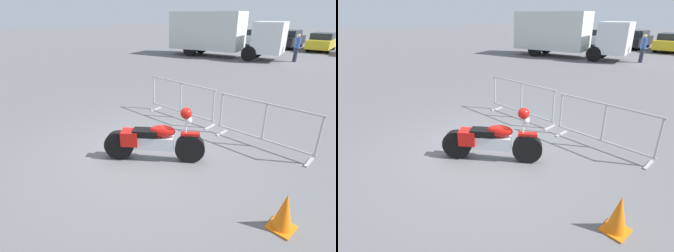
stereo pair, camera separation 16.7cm
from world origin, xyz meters
The scene contains 11 objects.
ground_plane centered at (0.00, 0.00, 0.00)m, with size 120.00×120.00×0.00m, color #5B5B5E.
motorcycle centered at (0.38, -0.08, 0.45)m, with size 1.70×1.48×1.18m.
crowd_barrier_near centered at (-0.89, 2.07, 0.56)m, with size 2.34×0.53×1.07m.
crowd_barrier_far centered at (1.66, 2.07, 0.56)m, with size 2.34×0.53×1.07m.
box_truck centered at (-7.37, 12.79, 1.64)m, with size 8.02×4.13×2.98m.
parked_car_green centered at (-11.71, 21.28, 0.71)m, with size 2.20×4.32×1.40m.
parked_car_silver centered at (-8.91, 21.42, 0.74)m, with size 2.30×4.52×1.47m.
parked_car_black centered at (-6.10, 21.55, 0.77)m, with size 2.38×4.67×1.52m.
parked_car_yellow centered at (-3.29, 21.50, 0.72)m, with size 2.22×4.36×1.42m.
pedestrian centered at (-2.58, 14.43, 0.92)m, with size 0.47×0.47×1.69m.
traffic_cone centered at (3.10, -0.05, 0.29)m, with size 0.34×0.34×0.59m.
Camera 1 is at (4.04, -3.22, 2.84)m, focal length 28.00 mm.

